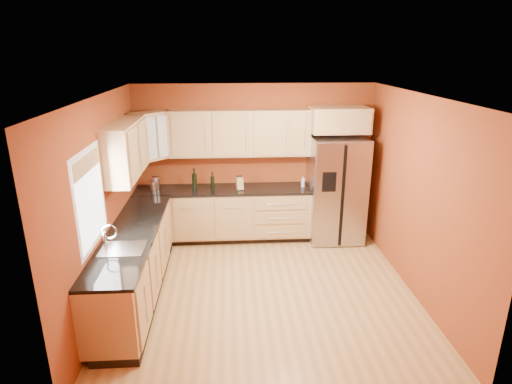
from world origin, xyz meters
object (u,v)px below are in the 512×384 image
(knife_block, at_px, (240,183))
(soap_dispenser, at_px, (303,182))
(wine_bottle_a, at_px, (194,179))
(refrigerator, at_px, (336,189))
(canister_left, at_px, (154,186))

(knife_block, xyz_separation_m, soap_dispenser, (1.07, 0.08, -0.02))
(wine_bottle_a, relative_size, knife_block, 1.72)
(refrigerator, distance_m, knife_block, 1.62)
(refrigerator, bearing_deg, wine_bottle_a, 178.22)
(knife_block, bearing_deg, refrigerator, -16.19)
(refrigerator, relative_size, canister_left, 9.79)
(knife_block, distance_m, soap_dispenser, 1.07)
(canister_left, relative_size, knife_block, 0.88)
(canister_left, height_order, knife_block, knife_block)
(knife_block, bearing_deg, soap_dispenser, -11.85)
(refrigerator, height_order, canister_left, refrigerator)
(refrigerator, height_order, soap_dispenser, refrigerator)
(refrigerator, distance_m, wine_bottle_a, 2.37)
(canister_left, bearing_deg, wine_bottle_a, 7.22)
(knife_block, bearing_deg, canister_left, 164.58)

